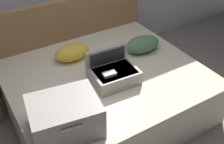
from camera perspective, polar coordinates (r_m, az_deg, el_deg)
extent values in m
plane|color=gray|center=(3.17, 2.58, -12.07)|extent=(12.00, 12.00, 0.00)
cube|color=beige|center=(3.22, -1.24, -4.25)|extent=(2.07, 1.77, 0.55)
cube|color=olive|center=(3.76, -8.50, 6.75)|extent=(2.11, 0.08, 1.09)
cube|color=gray|center=(2.39, -9.55, -9.52)|extent=(0.63, 0.53, 0.24)
cube|color=#28282D|center=(2.36, -9.64, -8.91)|extent=(0.55, 0.47, 0.17)
cube|color=#1E33A5|center=(2.24, -12.01, -8.55)|extent=(0.14, 0.08, 0.05)
cube|color=gray|center=(2.28, -9.93, -6.81)|extent=(0.63, 0.53, 0.07)
cube|color=gray|center=(2.14, -8.19, -11.53)|extent=(0.17, 0.05, 0.02)
cube|color=gray|center=(2.87, 0.56, -0.99)|extent=(0.49, 0.35, 0.15)
cube|color=#28282D|center=(2.86, 0.56, -0.62)|extent=(0.43, 0.31, 0.11)
cube|color=#99999E|center=(2.76, -0.52, -0.45)|extent=(0.14, 0.09, 0.03)
cube|color=gray|center=(2.96, -1.16, 2.29)|extent=(0.47, 0.08, 0.33)
cube|color=#28282D|center=(2.93, -0.89, 1.99)|extent=(0.40, 0.04, 0.28)
ellipsoid|color=gold|center=(3.28, -8.19, 4.01)|extent=(0.44, 0.30, 0.17)
ellipsoid|color=#4C724C|center=(3.41, 6.24, 5.67)|extent=(0.46, 0.29, 0.19)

